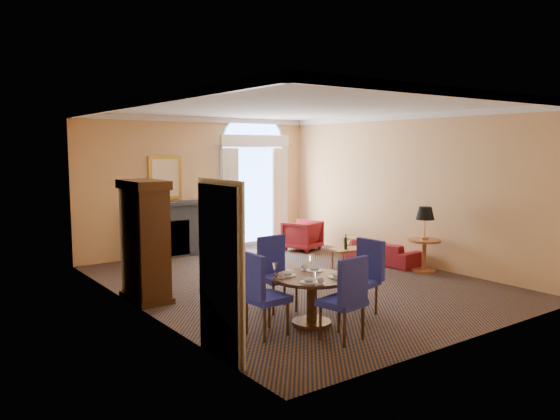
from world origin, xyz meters
TOP-DOWN VIEW (x-y plane):
  - ground at (0.00, 0.00)m, footprint 7.50×7.50m
  - room_envelope at (-0.03, 0.67)m, footprint 6.04×7.52m
  - armoire at (-2.72, 0.48)m, footprint 0.56×1.00m
  - dining_table at (-1.32, -2.09)m, footprint 1.10×1.10m
  - dining_chair_north at (-1.27, -1.14)m, footprint 0.57×0.57m
  - dining_chair_south at (-1.41, -2.91)m, footprint 0.58×0.58m
  - dining_chair_east at (-0.37, -2.16)m, footprint 0.61×0.61m
  - dining_chair_west at (-2.18, -2.06)m, footprint 0.54×0.53m
  - sofa at (2.55, 0.21)m, footprint 0.78×1.71m
  - armchair at (2.06, 2.43)m, footprint 1.00×1.01m
  - coffee_table at (1.63, 0.28)m, footprint 0.88×0.59m
  - side_table at (2.60, -0.84)m, footprint 0.66×0.66m

SIDE VIEW (x-z plane):
  - ground at x=0.00m, z-range 0.00..0.00m
  - sofa at x=2.55m, z-range 0.00..0.49m
  - armchair at x=2.06m, z-range 0.00..0.73m
  - coffee_table at x=1.63m, z-range 0.02..0.75m
  - dining_table at x=-1.32m, z-range 0.07..0.97m
  - dining_chair_north at x=-1.27m, z-range 0.08..1.20m
  - dining_chair_south at x=-1.41m, z-range 0.08..1.20m
  - dining_chair_east at x=-0.37m, z-range 0.08..1.20m
  - dining_chair_west at x=-2.18m, z-range 0.08..1.20m
  - side_table at x=2.60m, z-range 0.17..1.46m
  - armoire at x=-2.72m, z-range -0.03..1.93m
  - room_envelope at x=-0.03m, z-range 0.78..4.23m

